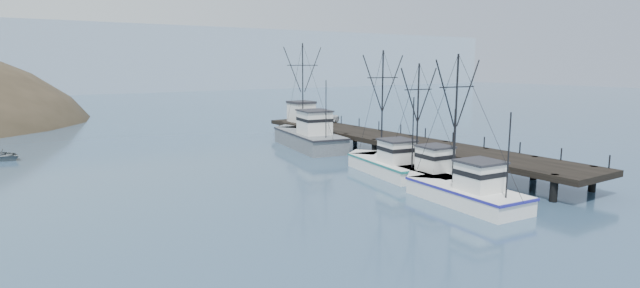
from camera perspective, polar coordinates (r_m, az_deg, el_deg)
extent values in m
plane|color=#2E4A68|center=(33.56, 8.72, -7.92)|extent=(400.00, 400.00, 0.00)
cube|color=black|center=(53.96, 8.35, 0.49)|extent=(6.00, 44.00, 0.50)
cylinder|color=black|center=(39.51, 25.17, -4.59)|extent=(0.56, 0.56, 2.00)
cylinder|color=black|center=(43.96, 28.71, -3.53)|extent=(0.56, 0.56, 2.00)
cylinder|color=black|center=(42.22, 19.37, -3.39)|extent=(0.56, 0.56, 2.00)
cylinder|color=black|center=(46.41, 23.26, -2.52)|extent=(0.56, 0.56, 2.00)
cylinder|color=black|center=(45.31, 14.34, -2.32)|extent=(0.56, 0.56, 2.00)
cylinder|color=black|center=(49.24, 18.40, -1.60)|extent=(0.56, 0.56, 2.00)
cylinder|color=black|center=(48.73, 9.98, -1.38)|extent=(0.56, 0.56, 2.00)
cylinder|color=black|center=(52.40, 14.11, -0.78)|extent=(0.56, 0.56, 2.00)
cylinder|color=black|center=(52.40, 6.22, -0.56)|extent=(0.56, 0.56, 2.00)
cylinder|color=black|center=(55.83, 10.32, -0.05)|extent=(0.56, 0.56, 2.00)
cylinder|color=black|center=(56.27, 2.96, 0.15)|extent=(0.56, 0.56, 2.00)
cylinder|color=black|center=(59.48, 6.99, 0.59)|extent=(0.56, 0.56, 2.00)
cylinder|color=black|center=(60.31, 0.13, 0.77)|extent=(0.56, 0.56, 2.00)
cylinder|color=black|center=(63.32, 4.05, 1.15)|extent=(0.56, 0.56, 2.00)
cylinder|color=black|center=(64.49, -2.34, 1.31)|extent=(0.56, 0.56, 2.00)
cylinder|color=black|center=(67.31, 1.45, 1.65)|extent=(0.56, 0.56, 2.00)
cylinder|color=black|center=(68.77, -4.51, 1.78)|extent=(0.56, 0.56, 2.00)
cylinder|color=black|center=(71.43, -0.86, 2.08)|extent=(0.56, 0.56, 2.00)
cube|color=#9EB2C6|center=(196.44, -24.40, 5.49)|extent=(360.00, 40.00, 26.00)
cube|color=white|center=(42.36, 11.96, -3.79)|extent=(3.88, 8.36, 1.60)
cube|color=white|center=(45.44, 8.65, -2.81)|extent=(3.15, 3.15, 1.60)
cube|color=navy|center=(42.21, 11.99, -2.86)|extent=(3.96, 8.57, 0.18)
cube|color=silver|center=(41.24, 12.97, -1.69)|extent=(2.41, 2.48, 1.90)
cube|color=#26262B|center=(41.06, 13.03, -0.28)|extent=(2.62, 2.70, 0.16)
cylinder|color=black|center=(42.49, 11.10, 3.24)|extent=(0.14, 0.14, 8.59)
cylinder|color=black|center=(39.46, 15.05, 0.14)|extent=(0.10, 0.10, 5.15)
cube|color=white|center=(36.92, 16.37, -5.88)|extent=(4.31, 9.16, 1.60)
cube|color=white|center=(40.06, 11.85, -4.53)|extent=(3.58, 3.58, 1.60)
cube|color=navy|center=(36.75, 16.42, -4.83)|extent=(4.40, 9.40, 0.18)
cube|color=silver|center=(35.75, 17.79, -3.55)|extent=(2.71, 2.71, 1.90)
cube|color=#26262B|center=(35.55, 17.87, -1.93)|extent=(2.94, 2.95, 0.16)
cylinder|color=black|center=(36.90, 15.24, 2.73)|extent=(0.14, 0.14, 9.23)
cylinder|color=black|center=(33.92, 20.73, -1.24)|extent=(0.10, 0.10, 5.54)
cube|color=white|center=(45.33, 7.90, -2.83)|extent=(4.95, 9.57, 1.60)
cube|color=white|center=(49.17, 5.08, -1.83)|extent=(3.47, 3.47, 1.60)
cube|color=#1A6B67|center=(45.19, 7.92, -1.96)|extent=(5.06, 9.82, 0.18)
cube|color=silver|center=(44.04, 8.76, -0.88)|extent=(2.84, 2.94, 1.90)
cube|color=#26262B|center=(43.87, 8.80, 0.44)|extent=(3.09, 3.20, 0.16)
cylinder|color=black|center=(45.70, 7.12, 4.48)|extent=(0.14, 0.14, 9.75)
cylinder|color=black|center=(41.82, 10.57, 1.28)|extent=(0.10, 0.10, 5.85)
cube|color=slate|center=(58.69, -1.26, 0.29)|extent=(6.41, 13.04, 2.20)
cube|color=slate|center=(64.44, -3.38, 1.07)|extent=(4.27, 4.27, 2.20)
cube|color=black|center=(58.54, -1.26, 1.26)|extent=(6.55, 13.37, 0.18)
cube|color=silver|center=(56.90, -0.65, 2.45)|extent=(3.59, 3.99, 2.60)
cube|color=#26262B|center=(56.76, -0.65, 3.84)|extent=(3.90, 4.35, 0.16)
cylinder|color=black|center=(59.83, -1.99, 6.50)|extent=(0.14, 0.14, 10.35)
cylinder|color=black|center=(53.80, 0.69, 4.00)|extent=(0.10, 0.10, 6.21)
cube|color=silver|center=(67.86, -2.15, 3.62)|extent=(2.80, 3.00, 2.50)
cube|color=#26262B|center=(67.74, -2.16, 4.80)|extent=(3.00, 3.20, 0.30)
imported|color=silver|center=(66.32, 0.52, 3.03)|extent=(5.68, 4.32, 1.43)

